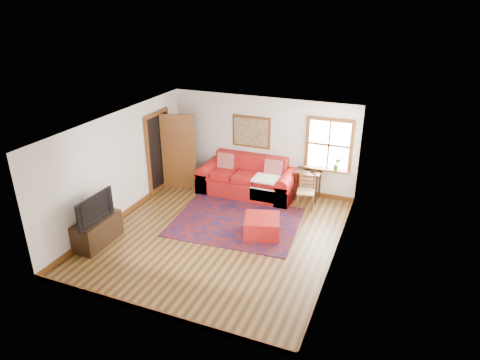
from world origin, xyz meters
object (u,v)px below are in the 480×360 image
at_px(media_cabinet, 97,231).
at_px(red_leather_sofa, 248,181).
at_px(side_table, 308,175).
at_px(ladder_back_chair, 306,190).
at_px(red_ottoman, 262,226).

bearing_deg(media_cabinet, red_leather_sofa, 60.20).
bearing_deg(side_table, red_leather_sofa, -170.79).
relative_size(side_table, ladder_back_chair, 0.88).
bearing_deg(red_ottoman, red_leather_sofa, 102.50).
relative_size(red_leather_sofa, side_table, 3.25).
xyz_separation_m(red_leather_sofa, side_table, (1.55, 0.25, 0.32)).
xyz_separation_m(red_ottoman, ladder_back_chair, (0.55, 1.67, 0.26)).
height_order(side_table, media_cabinet, side_table).
distance_m(side_table, media_cabinet, 5.21).
bearing_deg(media_cabinet, red_ottoman, 27.64).
xyz_separation_m(red_ottoman, media_cabinet, (-3.10, -1.62, 0.08)).
bearing_deg(ladder_back_chair, side_table, 99.32).
relative_size(side_table, media_cabinet, 0.72).
bearing_deg(red_leather_sofa, red_ottoman, -60.60).
relative_size(red_ottoman, ladder_back_chair, 0.85).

